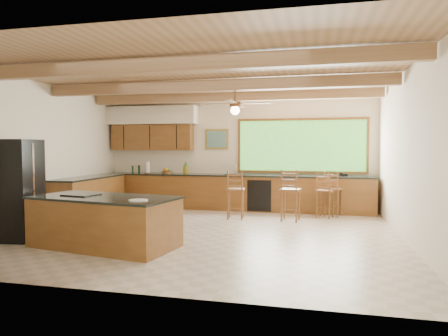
# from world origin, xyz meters

# --- Properties ---
(ground) EXTENTS (7.20, 7.20, 0.00)m
(ground) POSITION_xyz_m (0.00, 0.00, 0.00)
(ground) COLOR beige
(ground) RESTS_ON ground
(room_shell) EXTENTS (7.27, 6.54, 3.02)m
(room_shell) POSITION_xyz_m (-0.17, 0.65, 2.21)
(room_shell) COLOR #EFE5CE
(room_shell) RESTS_ON ground
(counter_run) EXTENTS (7.12, 3.10, 1.27)m
(counter_run) POSITION_xyz_m (-0.82, 2.52, 0.46)
(counter_run) COLOR brown
(counter_run) RESTS_ON ground
(island) EXTENTS (2.53, 1.51, 0.85)m
(island) POSITION_xyz_m (-1.30, -1.40, 0.42)
(island) COLOR brown
(island) RESTS_ON ground
(refrigerator) EXTENTS (0.75, 0.73, 1.77)m
(refrigerator) POSITION_xyz_m (-3.05, -1.30, 0.88)
(refrigerator) COLOR black
(refrigerator) RESTS_ON ground
(bar_stool_a) EXTENTS (0.47, 0.47, 1.15)m
(bar_stool_a) POSITION_xyz_m (1.53, 1.54, 0.68)
(bar_stool_a) COLOR brown
(bar_stool_a) RESTS_ON ground
(bar_stool_b) EXTENTS (0.44, 0.44, 1.11)m
(bar_stool_b) POSITION_xyz_m (0.29, 1.54, 0.66)
(bar_stool_b) COLOR brown
(bar_stool_b) RESTS_ON ground
(bar_stool_c) EXTENTS (0.48, 0.48, 1.07)m
(bar_stool_c) POSITION_xyz_m (2.48, 2.39, 0.63)
(bar_stool_c) COLOR brown
(bar_stool_c) RESTS_ON ground
(bar_stool_d) EXTENTS (0.47, 0.47, 1.04)m
(bar_stool_d) POSITION_xyz_m (2.29, 2.13, 0.61)
(bar_stool_d) COLOR brown
(bar_stool_d) RESTS_ON ground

